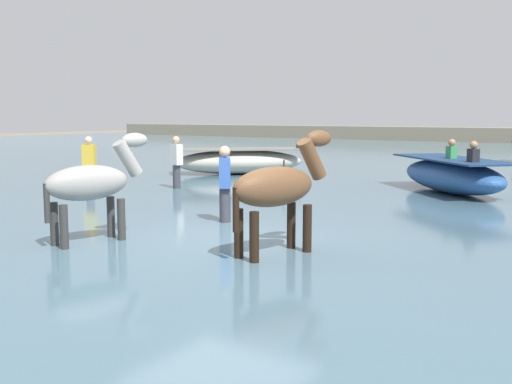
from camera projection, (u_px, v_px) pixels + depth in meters
ground_plane at (218, 256)px, 9.27m from camera, size 120.00×120.00×0.00m
water_surface at (427, 186)px, 17.49m from camera, size 90.00×90.00×0.26m
horse_lead_grey at (92, 186)px, 8.99m from camera, size 0.75×1.75×1.90m
horse_trailing_bay at (278, 190)px, 8.19m from camera, size 0.84×1.80×1.96m
boat_near_starboard at (452, 175)px, 14.89m from camera, size 3.93×3.95×1.33m
boat_mid_channel at (239, 161)px, 19.61m from camera, size 4.01×3.95×0.97m
person_spectator_far at (89, 166)px, 15.56m from camera, size 0.38×0.33×1.63m
person_onlooker_left at (176, 165)px, 15.71m from camera, size 0.36×0.27×1.63m
person_onlooker_right at (225, 189)px, 10.71m from camera, size 0.35×0.38×1.63m
channel_buoy at (284, 180)px, 16.32m from camera, size 0.31×0.31×0.71m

